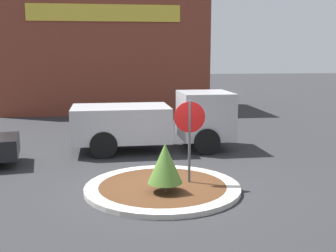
# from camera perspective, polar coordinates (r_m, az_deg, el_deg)

# --- Properties ---
(ground_plane) EXTENTS (120.00, 120.00, 0.00)m
(ground_plane) POSITION_cam_1_polar(r_m,az_deg,el_deg) (10.92, -0.74, -8.68)
(ground_plane) COLOR #2D2D30
(traffic_island) EXTENTS (3.99, 3.99, 0.13)m
(traffic_island) POSITION_cam_1_polar(r_m,az_deg,el_deg) (10.90, -0.74, -8.36)
(traffic_island) COLOR #BCB7AD
(traffic_island) RESTS_ON ground_plane
(stop_sign) EXTENTS (0.81, 0.07, 2.28)m
(stop_sign) POSITION_cam_1_polar(r_m,az_deg,el_deg) (10.83, 2.93, -0.14)
(stop_sign) COLOR #4C4C51
(stop_sign) RESTS_ON ground_plane
(island_shrub) EXTENTS (0.85, 0.85, 1.20)m
(island_shrub) POSITION_cam_1_polar(r_m,az_deg,el_deg) (10.20, -0.40, -5.07)
(island_shrub) COLOR brown
(island_shrub) RESTS_ON traffic_island
(utility_truck) EXTENTS (5.73, 2.35, 2.08)m
(utility_truck) POSITION_cam_1_polar(r_m,az_deg,el_deg) (15.11, -1.63, 0.75)
(utility_truck) COLOR #B2B2B7
(utility_truck) RESTS_ON ground_plane
(storefront_building) EXTENTS (11.78, 6.07, 6.42)m
(storefront_building) POSITION_cam_1_polar(r_m,az_deg,el_deg) (26.64, -8.33, 9.19)
(storefront_building) COLOR brown
(storefront_building) RESTS_ON ground_plane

